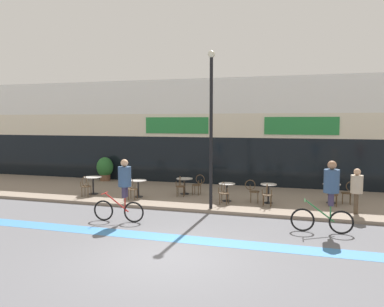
{
  "coord_description": "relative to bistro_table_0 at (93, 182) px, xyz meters",
  "views": [
    {
      "loc": [
        3.14,
        -8.48,
        3.36
      ],
      "look_at": [
        -1.19,
        6.3,
        2.01
      ],
      "focal_mm": 35.0,
      "sensor_mm": 36.0,
      "label": 1
    }
  ],
  "objects": [
    {
      "name": "ground_plane",
      "position": [
        5.66,
        -5.98,
        -0.67
      ],
      "size": [
        120.0,
        120.0,
        0.0
      ],
      "primitive_type": "plane",
      "color": "#5B5B60"
    },
    {
      "name": "sidewalk_slab",
      "position": [
        5.66,
        1.27,
        -0.61
      ],
      "size": [
        40.0,
        5.5,
        0.12
      ],
      "primitive_type": "cube",
      "color": "gray",
      "rests_on": "ground"
    },
    {
      "name": "storefront_facade",
      "position": [
        5.66,
        5.98,
        2.07
      ],
      "size": [
        40.0,
        4.06,
        5.5
      ],
      "color": "silver",
      "rests_on": "ground"
    },
    {
      "name": "bike_lane_stripe",
      "position": [
        5.66,
        -4.56,
        -0.67
      ],
      "size": [
        36.0,
        0.7,
        0.01
      ],
      "primitive_type": "cube",
      "color": "#3D7AB7",
      "rests_on": "ground"
    },
    {
      "name": "bistro_table_0",
      "position": [
        0.0,
        0.0,
        0.0
      ],
      "size": [
        0.76,
        0.76,
        0.77
      ],
      "color": "black",
      "rests_on": "sidewalk_slab"
    },
    {
      "name": "bistro_table_1",
      "position": [
        2.18,
        -0.02,
        -0.04
      ],
      "size": [
        0.7,
        0.7,
        0.72
      ],
      "color": "black",
      "rests_on": "sidewalk_slab"
    },
    {
      "name": "bistro_table_2",
      "position": [
        3.89,
        1.14,
        -0.05
      ],
      "size": [
        0.72,
        0.72,
        0.7
      ],
      "color": "black",
      "rests_on": "sidewalk_slab"
    },
    {
      "name": "bistro_table_3",
      "position": [
        5.97,
        0.2,
        -0.03
      ],
      "size": [
        0.66,
        0.66,
        0.73
      ],
      "color": "black",
      "rests_on": "sidewalk_slab"
    },
    {
      "name": "bistro_table_4",
      "position": [
        7.61,
        0.31,
        -0.01
      ],
      "size": [
        0.63,
        0.63,
        0.76
      ],
      "color": "black",
      "rests_on": "sidewalk_slab"
    },
    {
      "name": "bistro_table_5",
      "position": [
        9.99,
        1.03,
        -0.01
      ],
      "size": [
        0.68,
        0.68,
        0.76
      ],
      "color": "black",
      "rests_on": "sidewalk_slab"
    },
    {
      "name": "cafe_chair_0_near",
      "position": [
        0.01,
        -0.63,
        -0.03
      ],
      "size": [
        0.44,
        0.59,
        0.9
      ],
      "rotation": [
        0.0,
        0.0,
        1.67
      ],
      "color": "#4C3823",
      "rests_on": "sidewalk_slab"
    },
    {
      "name": "cafe_chair_1_near",
      "position": [
        2.19,
        -0.65,
        -0.03
      ],
      "size": [
        0.43,
        0.59,
        0.9
      ],
      "rotation": [
        0.0,
        0.0,
        1.64
      ],
      "color": "#4C3823",
      "rests_on": "sidewalk_slab"
    },
    {
      "name": "cafe_chair_2_near",
      "position": [
        3.9,
        0.51,
        -0.03
      ],
      "size": [
        0.45,
        0.6,
        0.9
      ],
      "rotation": [
        0.0,
        0.0,
        1.72
      ],
      "color": "#4C3823",
      "rests_on": "sidewalk_slab"
    },
    {
      "name": "cafe_chair_2_side",
      "position": [
        4.51,
        1.13,
        -0.03
      ],
      "size": [
        0.59,
        0.44,
        0.9
      ],
      "rotation": [
        0.0,
        0.0,
        3.04
      ],
      "color": "#4C3823",
      "rests_on": "sidewalk_slab"
    },
    {
      "name": "cafe_chair_3_near",
      "position": [
        5.96,
        -0.43,
        -0.03
      ],
      "size": [
        0.44,
        0.59,
        0.9
      ],
      "rotation": [
        0.0,
        0.0,
        1.48
      ],
      "color": "#4C3823",
      "rests_on": "sidewalk_slab"
    },
    {
      "name": "cafe_chair_4_near",
      "position": [
        7.61,
        -0.32,
        -0.03
      ],
      "size": [
        0.4,
        0.57,
        0.9
      ],
      "rotation": [
        0.0,
        0.0,
        1.57
      ],
      "color": "#4C3823",
      "rests_on": "sidewalk_slab"
    },
    {
      "name": "cafe_chair_4_side",
      "position": [
        6.98,
        0.3,
        -0.03
      ],
      "size": [
        0.6,
        0.45,
        0.9
      ],
      "rotation": [
        0.0,
        0.0,
        0.14
      ],
      "color": "#4C3823",
      "rests_on": "sidewalk_slab"
    },
    {
      "name": "cafe_chair_5_near",
      "position": [
        9.99,
        0.4,
        -0.03
      ],
      "size": [
        0.41,
        0.58,
        0.9
      ],
      "rotation": [
        0.0,
        0.0,
        1.55
      ],
      "color": "#4C3823",
      "rests_on": "sidewalk_slab"
    },
    {
      "name": "cafe_chair_5_side",
      "position": [
        10.62,
        1.02,
        -0.03
      ],
      "size": [
        0.58,
        0.42,
        0.9
      ],
      "rotation": [
        0.0,
        0.0,
        3.09
      ],
      "color": "#4C3823",
      "rests_on": "sidewalk_slab"
    },
    {
      "name": "planter_pot",
      "position": [
        -1.38,
        3.5,
        0.12
      ],
      "size": [
        0.89,
        0.89,
        1.27
      ],
      "color": "brown",
      "rests_on": "sidewalk_slab"
    },
    {
      "name": "lamp_post",
      "position": [
        5.64,
        -1.22,
        2.73
      ],
      "size": [
        0.26,
        0.26,
        5.74
      ],
      "color": "black",
      "rests_on": "sidewalk_slab"
    },
    {
      "name": "cyclist_0",
      "position": [
        9.63,
        -2.81,
        0.59
      ],
      "size": [
        1.82,
        0.49,
        2.19
      ],
      "rotation": [
        0.0,
        0.0,
        3.17
      ],
      "color": "black",
      "rests_on": "ground"
    },
    {
      "name": "cyclist_1",
      "position": [
        3.17,
        -3.39,
        0.53
      ],
      "size": [
        1.78,
        0.52,
        2.1
      ],
      "rotation": [
        0.0,
        0.0,
        3.21
      ],
      "color": "black",
      "rests_on": "ground"
    },
    {
      "name": "pedestrian_near_end",
      "position": [
        10.69,
        -0.51,
        0.39
      ],
      "size": [
        0.48,
        0.48,
        1.59
      ],
      "rotation": [
        0.0,
        0.0,
        2.95
      ],
      "color": "#4C3D2D",
      "rests_on": "sidewalk_slab"
    }
  ]
}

